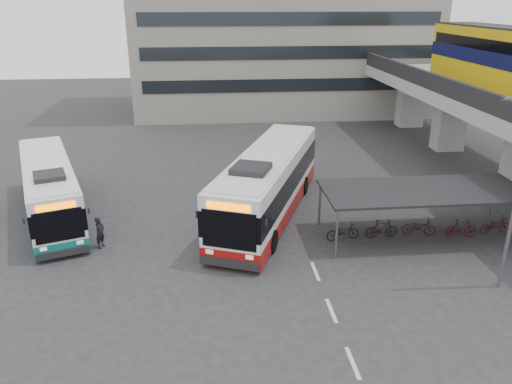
{
  "coord_description": "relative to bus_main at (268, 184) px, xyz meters",
  "views": [
    {
      "loc": [
        -2.01,
        -19.01,
        11.31
      ],
      "look_at": [
        0.33,
        4.84,
        2.0
      ],
      "focal_mm": 35.0,
      "sensor_mm": 36.0,
      "label": 1
    }
  ],
  "objects": [
    {
      "name": "bus_teal",
      "position": [
        -11.93,
        1.04,
        -0.25
      ],
      "size": [
        6.14,
        11.54,
        3.36
      ],
      "rotation": [
        0.0,
        0.0,
        0.34
      ],
      "color": "white",
      "rests_on": "ground"
    },
    {
      "name": "bus_main",
      "position": [
        0.0,
        0.0,
        0.0
      ],
      "size": [
        7.55,
        13.33,
        3.91
      ],
      "rotation": [
        0.0,
        0.0,
        -0.38
      ],
      "color": "white",
      "rests_on": "ground"
    },
    {
      "name": "ground",
      "position": [
        -1.15,
        -6.44,
        -1.81
      ],
      "size": [
        120.0,
        120.0,
        0.0
      ],
      "primitive_type": "plane",
      "color": "#28282B",
      "rests_on": "ground"
    },
    {
      "name": "viaduct",
      "position": [
        15.85,
        4.34,
        4.42
      ],
      "size": [
        8.0,
        32.0,
        9.68
      ],
      "color": "gray",
      "rests_on": "ground"
    },
    {
      "name": "pedestrian",
      "position": [
        -8.55,
        -3.13,
        -1.02
      ],
      "size": [
        0.58,
        0.68,
        1.58
      ],
      "primitive_type": "imported",
      "rotation": [
        0.0,
        0.0,
        1.15
      ],
      "color": "black",
      "rests_on": "ground"
    },
    {
      "name": "road_markings",
      "position": [
        1.35,
        -9.44,
        -1.81
      ],
      "size": [
        0.15,
        7.6,
        0.01
      ],
      "color": "beige",
      "rests_on": "ground"
    },
    {
      "name": "bike_shelter",
      "position": [
        7.35,
        -3.44,
        -0.29
      ],
      "size": [
        10.0,
        4.0,
        2.54
      ],
      "color": "#595B60",
      "rests_on": "ground"
    }
  ]
}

